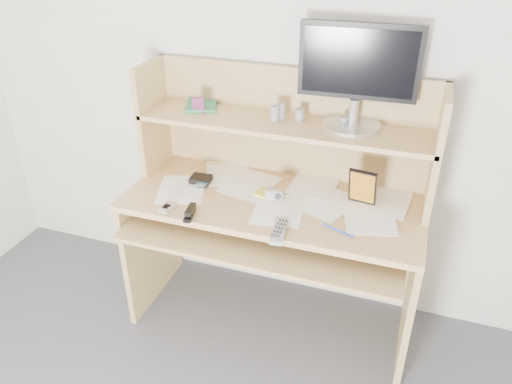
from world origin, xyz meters
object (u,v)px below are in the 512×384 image
(tv_remote, at_px, (279,230))
(monitor, at_px, (358,73))
(keyboard, at_px, (305,232))
(game_case, at_px, (362,187))
(desk, at_px, (278,201))

(tv_remote, distance_m, monitor, 0.76)
(keyboard, height_order, monitor, monitor)
(keyboard, relative_size, game_case, 2.57)
(keyboard, xyz_separation_m, tv_remote, (-0.08, -0.17, 0.10))
(desk, bearing_deg, game_case, 0.53)
(desk, height_order, game_case, desk)
(game_case, bearing_deg, desk, -170.75)
(keyboard, bearing_deg, game_case, 37.13)
(desk, xyz_separation_m, monitor, (0.30, 0.14, 0.63))
(monitor, bearing_deg, keyboard, -114.41)
(game_case, bearing_deg, monitor, 132.49)
(keyboard, distance_m, game_case, 0.33)
(desk, xyz_separation_m, game_case, (0.40, 0.00, 0.15))
(tv_remote, bearing_deg, game_case, 41.70)
(tv_remote, bearing_deg, monitor, 59.24)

